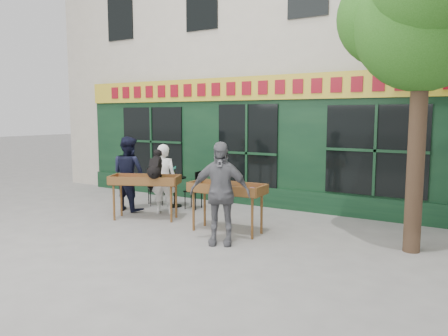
% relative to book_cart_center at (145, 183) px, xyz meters
% --- Properties ---
extents(ground, '(80.00, 80.00, 0.00)m').
position_rel_book_cart_center_xyz_m(ground, '(1.17, 0.29, -0.82)').
color(ground, slate).
rests_on(ground, ground).
extents(building, '(14.00, 7.26, 10.00)m').
position_rel_book_cart_center_xyz_m(building, '(1.17, 6.26, 4.15)').
color(building, beige).
rests_on(building, ground).
extents(street_tree, '(3.05, 2.90, 5.60)m').
position_rel_book_cart_center_xyz_m(street_tree, '(5.51, 0.64, 3.29)').
color(street_tree, '#382619').
rests_on(street_tree, ground).
extents(book_cart_center, '(1.62, 1.17, 0.99)m').
position_rel_book_cart_center_xyz_m(book_cart_center, '(0.00, 0.00, 0.00)').
color(book_cart_center, brown).
rests_on(book_cart_center, ground).
extents(dog, '(0.55, 0.69, 0.60)m').
position_rel_book_cart_center_xyz_m(dog, '(0.35, -0.05, 0.47)').
color(dog, black).
rests_on(dog, book_cart_center).
extents(woman, '(0.71, 0.61, 1.66)m').
position_rel_book_cart_center_xyz_m(woman, '(-0.00, 0.65, 0.01)').
color(woman, white).
rests_on(woman, ground).
extents(book_cart_right, '(1.53, 0.70, 0.99)m').
position_rel_book_cart_center_xyz_m(book_cart_right, '(2.13, 0.01, 0.00)').
color(book_cart_right, brown).
rests_on(book_cart_right, ground).
extents(man_right, '(1.18, 0.85, 1.86)m').
position_rel_book_cart_center_xyz_m(man_right, '(2.43, -0.74, 0.11)').
color(man_right, '#5A5A5F').
rests_on(man_right, ground).
extents(bistro_table, '(0.60, 0.60, 0.76)m').
position_rel_book_cart_center_xyz_m(bistro_table, '(-0.27, 1.41, -0.28)').
color(bistro_table, black).
rests_on(bistro_table, ground).
extents(bistro_chair_left, '(0.51, 0.51, 0.95)m').
position_rel_book_cart_center_xyz_m(bistro_chair_left, '(-0.89, 1.36, -0.26)').
color(bistro_chair_left, black).
rests_on(bistro_chair_left, ground).
extents(bistro_chair_right, '(0.40, 0.39, 0.95)m').
position_rel_book_cart_center_xyz_m(bistro_chair_right, '(0.36, 1.47, -0.26)').
color(bistro_chair_right, black).
rests_on(bistro_chair_right, ground).
extents(potted_plant, '(0.18, 0.15, 0.28)m').
position_rel_book_cart_center_xyz_m(potted_plant, '(-0.27, 1.41, 0.08)').
color(potted_plant, gray).
rests_on(potted_plant, bistro_table).
extents(man_left, '(0.94, 0.76, 1.82)m').
position_rel_book_cart_center_xyz_m(man_left, '(-0.97, 0.51, 0.09)').
color(man_left, black).
rests_on(man_left, ground).
extents(chalkboard, '(0.56, 0.21, 0.79)m').
position_rel_book_cart_center_xyz_m(chalkboard, '(-1.75, 2.48, -0.42)').
color(chalkboard, black).
rests_on(chalkboard, ground).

